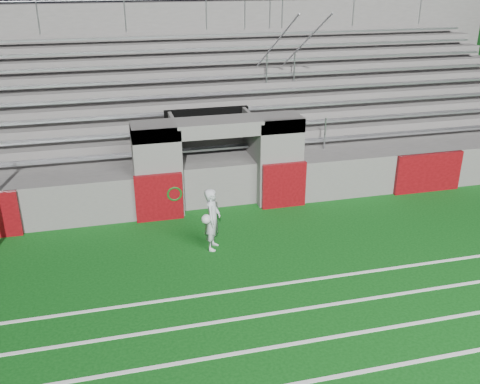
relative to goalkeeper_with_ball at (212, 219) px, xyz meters
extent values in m
plane|color=#0B4310|center=(0.70, -0.99, -0.80)|extent=(90.00, 90.00, 0.00)
cube|color=white|center=(0.70, -4.99, -0.80)|extent=(28.00, 0.09, 0.01)
cube|color=white|center=(0.70, -3.99, -0.80)|extent=(28.00, 0.09, 0.01)
cube|color=white|center=(0.70, -2.99, -0.80)|extent=(28.00, 0.09, 0.01)
cube|color=white|center=(0.70, -1.99, -0.80)|extent=(28.00, 0.09, 0.01)
cube|color=#5B5856|center=(8.40, 2.19, -0.18)|extent=(10.60, 0.35, 1.25)
cube|color=#5B5856|center=(-1.10, 2.51, 0.50)|extent=(1.20, 1.00, 2.60)
cube|color=#5B5856|center=(2.50, 2.51, 0.50)|extent=(1.20, 1.00, 2.60)
cube|color=black|center=(0.70, 4.21, 0.45)|extent=(2.60, 0.20, 2.50)
cube|color=#5B5856|center=(-0.45, 3.11, 0.45)|extent=(0.10, 2.20, 2.50)
cube|color=#5B5856|center=(1.85, 3.11, 0.45)|extent=(0.10, 2.20, 2.50)
cube|color=#5B5856|center=(0.70, 2.51, 1.60)|extent=(4.80, 1.00, 0.40)
cube|color=#5B5856|center=(0.70, 6.36, 0.35)|extent=(26.00, 8.00, 0.20)
cube|color=#5B5856|center=(0.70, 6.36, -0.28)|extent=(26.00, 8.00, 1.05)
cube|color=#54070B|center=(-1.10, 1.96, -0.13)|extent=(1.30, 0.15, 1.35)
cube|color=#54070B|center=(2.50, 1.96, -0.13)|extent=(1.30, 0.15, 1.35)
cube|color=#54070B|center=(7.20, 1.96, -0.18)|extent=(2.20, 0.15, 1.25)
cube|color=#9A9CA2|center=(0.70, 3.44, 0.67)|extent=(23.00, 0.28, 0.06)
cube|color=#5B5856|center=(0.70, 4.29, 0.64)|extent=(24.00, 0.75, 0.38)
cube|color=#9A9CA2|center=(0.70, 4.19, 1.05)|extent=(23.00, 0.28, 0.06)
cube|color=#5B5856|center=(0.70, 5.04, 0.83)|extent=(24.00, 0.75, 0.76)
cube|color=#9A9CA2|center=(0.70, 4.94, 1.43)|extent=(23.00, 0.28, 0.06)
cube|color=#5B5856|center=(0.70, 5.79, 1.02)|extent=(24.00, 0.75, 1.14)
cube|color=#9A9CA2|center=(0.70, 5.69, 1.81)|extent=(23.00, 0.28, 0.06)
cube|color=#5B5856|center=(0.70, 6.54, 1.21)|extent=(24.00, 0.75, 1.52)
cube|color=#9A9CA2|center=(0.70, 6.44, 2.19)|extent=(23.00, 0.28, 0.06)
cube|color=#5B5856|center=(0.70, 7.29, 1.40)|extent=(24.00, 0.75, 1.90)
cube|color=#9A9CA2|center=(0.70, 7.19, 2.57)|extent=(23.00, 0.28, 0.06)
cube|color=#5B5856|center=(0.70, 8.04, 1.59)|extent=(24.00, 0.75, 2.28)
cube|color=#9A9CA2|center=(0.70, 7.94, 2.95)|extent=(23.00, 0.28, 0.06)
cube|color=#5B5856|center=(0.70, 8.79, 1.78)|extent=(24.00, 0.75, 2.66)
cube|color=#9A9CA2|center=(0.70, 8.69, 3.33)|extent=(23.00, 0.28, 0.06)
cube|color=#5B5856|center=(0.70, 9.46, 1.84)|extent=(26.00, 0.60, 5.29)
cylinder|color=#A5A8AD|center=(3.20, 3.16, 0.95)|extent=(0.05, 0.05, 1.00)
cylinder|color=#A5A8AD|center=(3.20, 6.16, 2.47)|extent=(0.05, 0.05, 1.00)
cylinder|color=#A5A8AD|center=(3.20, 9.16, 3.99)|extent=(0.05, 0.05, 1.00)
cylinder|color=#A5A8AD|center=(3.20, 6.16, 2.97)|extent=(0.05, 6.02, 3.08)
cylinder|color=#A5A8AD|center=(4.20, 3.16, 0.95)|extent=(0.05, 0.05, 1.00)
cylinder|color=#A5A8AD|center=(4.20, 6.16, 2.47)|extent=(0.05, 0.05, 1.00)
cylinder|color=#A5A8AD|center=(4.20, 9.16, 3.99)|extent=(0.05, 0.05, 1.00)
cylinder|color=#A5A8AD|center=(4.20, 6.16, 2.97)|extent=(0.05, 6.02, 3.08)
cylinder|color=#A5A8AD|center=(-4.30, 9.16, 4.04)|extent=(0.05, 0.05, 1.10)
cylinder|color=#A5A8AD|center=(-1.30, 9.16, 4.04)|extent=(0.05, 0.05, 1.10)
cylinder|color=#A5A8AD|center=(1.70, 9.16, 4.04)|extent=(0.05, 0.05, 1.10)
cylinder|color=#A5A8AD|center=(4.70, 9.16, 4.04)|extent=(0.05, 0.05, 1.10)
cylinder|color=#A5A8AD|center=(7.70, 9.16, 4.04)|extent=(0.05, 0.05, 1.10)
cylinder|color=#A5A8AD|center=(10.70, 9.16, 4.04)|extent=(0.05, 0.05, 1.10)
imported|color=#B8BCC2|center=(0.01, 0.01, 0.00)|extent=(0.58, 0.69, 1.60)
sphere|color=white|center=(-0.19, -0.19, 0.11)|extent=(0.23, 0.23, 0.23)
torus|color=#0D4515|center=(-0.68, 1.96, -0.10)|extent=(0.51, 0.09, 0.51)
torus|color=#0D4511|center=(-0.68, 1.91, -0.04)|extent=(0.45, 0.09, 0.45)
camera|label=1|loc=(-2.23, -11.58, 5.73)|focal=40.00mm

